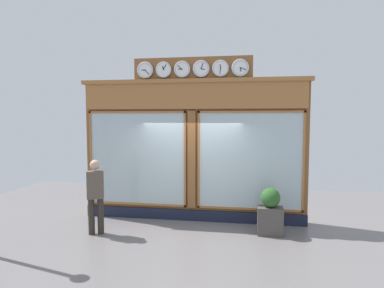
% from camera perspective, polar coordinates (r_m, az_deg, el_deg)
% --- Properties ---
extents(ground_plane, '(14.00, 14.00, 0.00)m').
position_cam_1_polar(ground_plane, '(6.05, -4.60, -21.13)').
color(ground_plane, slate).
extents(shop_facade, '(5.79, 0.42, 4.13)m').
position_cam_1_polar(shop_facade, '(8.35, 0.14, -0.77)').
color(shop_facade, brown).
rests_on(shop_facade, ground_plane).
extents(pedestrian, '(0.42, 0.34, 1.69)m').
position_cam_1_polar(pedestrian, '(7.72, -16.50, -8.29)').
color(pedestrian, '#312A24').
rests_on(pedestrian, ground_plane).
extents(planter_box, '(0.56, 0.36, 0.63)m').
position_cam_1_polar(planter_box, '(7.74, 13.47, -12.91)').
color(planter_box, '#4C4742').
rests_on(planter_box, ground_plane).
extents(planter_shrub, '(0.43, 0.43, 0.43)m').
position_cam_1_polar(planter_shrub, '(7.60, 13.54, -9.08)').
color(planter_shrub, '#285623').
rests_on(planter_shrub, planter_box).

